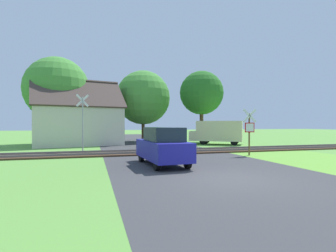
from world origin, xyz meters
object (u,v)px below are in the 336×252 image
at_px(tree_center, 143,98).
at_px(mail_truck, 218,131).
at_px(tree_right, 202,93).
at_px(stop_sign_near, 249,129).
at_px(parked_car, 163,146).
at_px(tree_left, 57,89).
at_px(house, 77,124).
at_px(crossing_sign_far, 83,119).

height_order(tree_center, mail_truck, tree_center).
xyz_separation_m(tree_right, mail_truck, (0.18, -3.48, -4.07)).
bearing_deg(stop_sign_near, tree_center, -63.52).
bearing_deg(mail_truck, stop_sign_near, -160.12).
bearing_deg(mail_truck, tree_right, 37.14).
bearing_deg(parked_car, tree_right, 57.06).
bearing_deg(tree_left, house, -30.93).
distance_m(crossing_sign_far, mail_truck, 12.88).
height_order(tree_left, mail_truck, tree_left).
bearing_deg(parked_car, tree_center, 79.20).
distance_m(house, tree_left, 4.00).
distance_m(tree_right, tree_left, 14.68).
height_order(tree_center, tree_right, tree_center).
relative_size(tree_left, mail_truck, 1.64).
distance_m(stop_sign_near, crossing_sign_far, 10.96).
distance_m(mail_truck, parked_car, 13.69).
height_order(stop_sign_near, tree_left, tree_left).
bearing_deg(house, crossing_sign_far, -95.31).
bearing_deg(tree_center, stop_sign_near, -75.01).
bearing_deg(tree_right, tree_left, 176.24).
distance_m(tree_center, tree_right, 6.46).
distance_m(crossing_sign_far, tree_center, 12.03).
height_order(mail_truck, parked_car, mail_truck).
relative_size(tree_center, mail_truck, 1.54).
xyz_separation_m(tree_center, parked_car, (-2.22, -16.84, -3.98)).
bearing_deg(tree_center, tree_left, -169.98).
bearing_deg(house, mail_truck, -25.80).
bearing_deg(tree_right, house, -179.29).
relative_size(crossing_sign_far, parked_car, 0.97).
relative_size(tree_right, mail_truck, 1.51).
bearing_deg(parked_car, tree_left, 109.70).
bearing_deg(tree_left, tree_center, 10.02).
bearing_deg(house, tree_center, 9.79).
bearing_deg(tree_left, tree_right, -3.76).
bearing_deg(house, stop_sign_near, -59.46).
height_order(stop_sign_near, mail_truck, stop_sign_near).
distance_m(stop_sign_near, tree_center, 15.47).
distance_m(stop_sign_near, parked_car, 6.56).
height_order(crossing_sign_far, tree_right, tree_right).
relative_size(crossing_sign_far, house, 0.44).
relative_size(stop_sign_near, tree_right, 0.38).
distance_m(tree_left, parked_car, 17.20).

